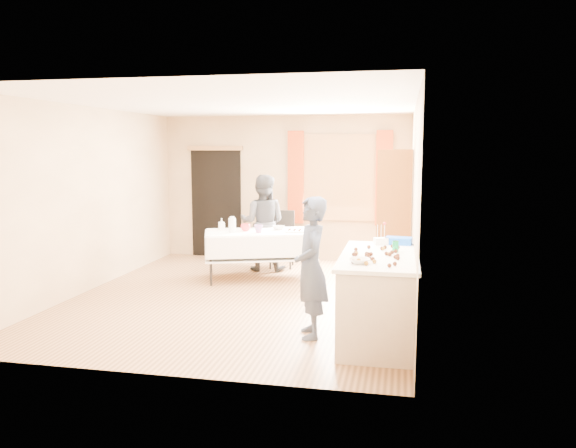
% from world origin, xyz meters
% --- Properties ---
extents(floor, '(4.50, 5.50, 0.02)m').
position_xyz_m(floor, '(0.00, 0.00, -0.01)').
color(floor, '#9E7047').
rests_on(floor, ground).
extents(ceiling, '(4.50, 5.50, 0.02)m').
position_xyz_m(ceiling, '(0.00, 0.00, 2.61)').
color(ceiling, white).
rests_on(ceiling, floor).
extents(wall_back, '(4.50, 0.02, 2.60)m').
position_xyz_m(wall_back, '(0.00, 2.76, 1.30)').
color(wall_back, tan).
rests_on(wall_back, floor).
extents(wall_front, '(4.50, 0.02, 2.60)m').
position_xyz_m(wall_front, '(0.00, -2.76, 1.30)').
color(wall_front, tan).
rests_on(wall_front, floor).
extents(wall_left, '(0.02, 5.50, 2.60)m').
position_xyz_m(wall_left, '(-2.26, 0.00, 1.30)').
color(wall_left, tan).
rests_on(wall_left, floor).
extents(wall_right, '(0.02, 5.50, 2.60)m').
position_xyz_m(wall_right, '(2.26, 0.00, 1.30)').
color(wall_right, tan).
rests_on(wall_right, floor).
extents(window_frame, '(1.32, 0.06, 1.52)m').
position_xyz_m(window_frame, '(1.00, 2.72, 1.50)').
color(window_frame, olive).
rests_on(window_frame, wall_back).
extents(window_pane, '(1.20, 0.02, 1.40)m').
position_xyz_m(window_pane, '(1.00, 2.71, 1.50)').
color(window_pane, white).
rests_on(window_pane, wall_back).
extents(curtain_left, '(0.28, 0.06, 1.65)m').
position_xyz_m(curtain_left, '(0.22, 2.67, 1.50)').
color(curtain_left, '#AC3610').
rests_on(curtain_left, wall_back).
extents(curtain_right, '(0.28, 0.06, 1.65)m').
position_xyz_m(curtain_right, '(1.78, 2.67, 1.50)').
color(curtain_right, '#AC3610').
rests_on(curtain_right, wall_back).
extents(doorway, '(0.95, 0.04, 2.00)m').
position_xyz_m(doorway, '(-1.30, 2.73, 1.00)').
color(doorway, black).
rests_on(doorway, floor).
extents(door_lintel, '(1.05, 0.06, 0.08)m').
position_xyz_m(door_lintel, '(-1.30, 2.70, 2.02)').
color(door_lintel, olive).
rests_on(door_lintel, wall_back).
extents(cabinet, '(0.50, 0.60, 2.00)m').
position_xyz_m(cabinet, '(1.99, 1.25, 1.00)').
color(cabinet, brown).
rests_on(cabinet, floor).
extents(counter, '(0.80, 1.68, 0.91)m').
position_xyz_m(counter, '(1.89, -1.36, 0.45)').
color(counter, beige).
rests_on(counter, floor).
extents(party_table, '(1.88, 1.37, 0.75)m').
position_xyz_m(party_table, '(-0.03, 1.07, 0.44)').
color(party_table, black).
rests_on(party_table, floor).
extents(chair, '(0.42, 0.42, 0.96)m').
position_xyz_m(chair, '(0.11, 2.01, 0.29)').
color(chair, black).
rests_on(chair, floor).
extents(girl, '(0.74, 0.65, 1.51)m').
position_xyz_m(girl, '(1.18, -1.43, 0.76)').
color(girl, '#2B344B').
rests_on(girl, floor).
extents(woman, '(0.84, 0.69, 1.59)m').
position_xyz_m(woman, '(-0.15, 1.70, 0.79)').
color(woman, black).
rests_on(woman, floor).
extents(soda_can, '(0.09, 0.09, 0.12)m').
position_xyz_m(soda_can, '(2.05, -1.19, 0.97)').
color(soda_can, '#098A44').
rests_on(soda_can, counter).
extents(mixing_bowl, '(0.28, 0.28, 0.05)m').
position_xyz_m(mixing_bowl, '(1.72, -1.87, 0.93)').
color(mixing_bowl, white).
rests_on(mixing_bowl, counter).
extents(foam_block, '(0.18, 0.15, 0.08)m').
position_xyz_m(foam_block, '(1.88, -0.74, 0.95)').
color(foam_block, white).
rests_on(foam_block, counter).
extents(blue_basket, '(0.32, 0.23, 0.08)m').
position_xyz_m(blue_basket, '(2.08, -0.67, 0.95)').
color(blue_basket, blue).
rests_on(blue_basket, counter).
extents(pitcher, '(0.13, 0.13, 0.22)m').
position_xyz_m(pitcher, '(-0.41, 0.85, 0.86)').
color(pitcher, silver).
rests_on(pitcher, party_table).
extents(cup_red, '(0.24, 0.24, 0.11)m').
position_xyz_m(cup_red, '(-0.25, 1.03, 0.81)').
color(cup_red, red).
rests_on(cup_red, party_table).
extents(cup_rainbow, '(0.19, 0.19, 0.12)m').
position_xyz_m(cup_rainbow, '(-0.01, 0.90, 0.81)').
color(cup_rainbow, red).
rests_on(cup_rainbow, party_table).
extents(small_bowl, '(0.30, 0.30, 0.06)m').
position_xyz_m(small_bowl, '(0.21, 1.29, 0.78)').
color(small_bowl, white).
rests_on(small_bowl, party_table).
extents(pastry_tray, '(0.32, 0.27, 0.02)m').
position_xyz_m(pastry_tray, '(0.51, 1.11, 0.76)').
color(pastry_tray, white).
rests_on(pastry_tray, party_table).
extents(bottle, '(0.16, 0.16, 0.19)m').
position_xyz_m(bottle, '(-0.64, 1.05, 0.84)').
color(bottle, white).
rests_on(bottle, party_table).
extents(cake_balls, '(0.49, 1.12, 0.04)m').
position_xyz_m(cake_balls, '(1.87, -1.48, 0.93)').
color(cake_balls, '#3F2314').
rests_on(cake_balls, counter).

